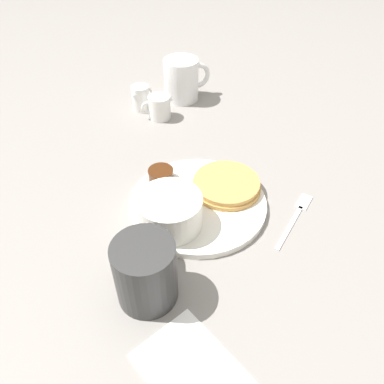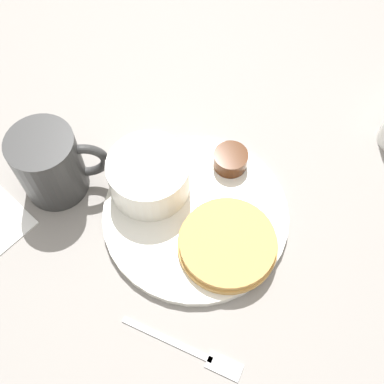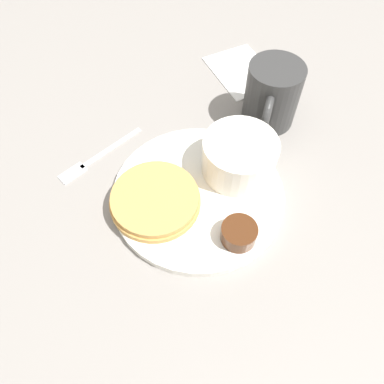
{
  "view_description": "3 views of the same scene",
  "coord_description": "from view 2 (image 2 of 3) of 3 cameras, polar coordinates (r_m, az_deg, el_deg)",
  "views": [
    {
      "loc": [
        -0.34,
        0.34,
        0.47
      ],
      "look_at": [
        0.01,
        0.01,
        0.03
      ],
      "focal_mm": 35.0,
      "sensor_mm": 36.0,
      "label": 1
    },
    {
      "loc": [
        -0.22,
        -0.17,
        0.57
      ],
      "look_at": [
        0.0,
        0.01,
        0.05
      ],
      "focal_mm": 45.0,
      "sensor_mm": 36.0,
      "label": 2
    },
    {
      "loc": [
        0.25,
        -0.15,
        0.45
      ],
      "look_at": [
        0.01,
        -0.02,
        0.04
      ],
      "focal_mm": 35.0,
      "sensor_mm": 36.0,
      "label": 3
    }
  ],
  "objects": [
    {
      "name": "ground_plane",
      "position": [
        0.64,
        0.43,
        -2.91
      ],
      "size": [
        4.0,
        4.0,
        0.0
      ],
      "primitive_type": "plane",
      "color": "gray"
    },
    {
      "name": "plate",
      "position": [
        0.63,
        0.43,
        -2.67
      ],
      "size": [
        0.24,
        0.24,
        0.01
      ],
      "color": "white",
      "rests_on": "ground_plane"
    },
    {
      "name": "pancake_stack",
      "position": [
        0.6,
        4.24,
        -6.13
      ],
      "size": [
        0.13,
        0.13,
        0.02
      ],
      "color": "tan",
      "rests_on": "plate"
    },
    {
      "name": "bowl",
      "position": [
        0.62,
        -5.12,
        2.01
      ],
      "size": [
        0.11,
        0.11,
        0.06
      ],
      "color": "white",
      "rests_on": "plate"
    },
    {
      "name": "syrup_cup",
      "position": [
        0.66,
        4.58,
        3.86
      ],
      "size": [
        0.05,
        0.05,
        0.02
      ],
      "color": "#47230F",
      "rests_on": "plate"
    },
    {
      "name": "butter_ramekin",
      "position": [
        0.64,
        -5.33,
        2.88
      ],
      "size": [
        0.05,
        0.05,
        0.05
      ],
      "color": "white",
      "rests_on": "plate"
    },
    {
      "name": "coffee_mug",
      "position": [
        0.64,
        -16.34,
        3.18
      ],
      "size": [
        0.1,
        0.1,
        0.1
      ],
      "color": "#333333",
      "rests_on": "ground_plane"
    },
    {
      "name": "fork",
      "position": [
        0.58,
        0.4,
        -18.49
      ],
      "size": [
        0.05,
        0.15,
        0.0
      ],
      "color": "silver",
      "rests_on": "ground_plane"
    }
  ]
}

